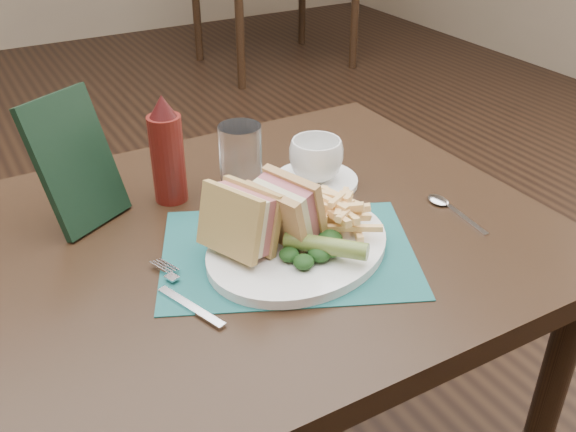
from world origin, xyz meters
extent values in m
plane|color=black|center=(0.00, 0.00, 0.00)|extent=(7.00, 7.00, 0.00)
cube|color=#19514F|center=(0.01, -0.59, 0.75)|extent=(0.45, 0.40, 0.00)
cylinder|color=#576E2A|center=(0.03, -0.65, 0.79)|extent=(0.10, 0.11, 0.03)
cylinder|color=white|center=(0.16, -0.42, 0.76)|extent=(0.18, 0.18, 0.01)
imported|color=white|center=(0.16, -0.42, 0.80)|extent=(0.13, 0.13, 0.07)
cylinder|color=white|center=(0.02, -0.40, 0.81)|extent=(0.08, 0.08, 0.13)
cube|color=black|center=(-0.23, -0.34, 0.85)|extent=(0.15, 0.13, 0.21)
camera|label=1|loc=(-0.38, -1.27, 1.29)|focal=40.00mm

